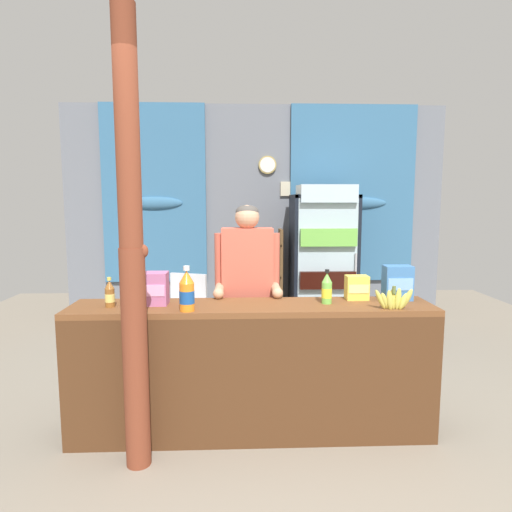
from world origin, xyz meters
TOP-DOWN VIEW (x-y plane):
  - ground_plane at (0.00, 1.27)m, footprint 8.23×8.23m
  - back_wall_curtained at (0.02, 3.21)m, footprint 4.81×0.22m
  - stall_counter at (-0.13, 0.41)m, footprint 2.51×0.45m
  - timber_post at (-0.85, 0.14)m, footprint 0.18×0.15m
  - drink_fridge at (0.79, 2.70)m, footprint 0.76×0.66m
  - bottle_shelf_rack at (0.08, 2.92)m, footprint 0.48×0.28m
  - plastic_lawn_chair at (-0.81, 2.14)m, footprint 0.56×0.56m
  - shopkeeper at (-0.15, 0.96)m, footprint 0.51×0.42m
  - soda_bottle_orange_soda at (-0.56, 0.35)m, footprint 0.10×0.10m
  - soda_bottle_lime_soda at (0.40, 0.52)m, footprint 0.07×0.07m
  - soda_bottle_iced_tea at (-1.09, 0.47)m, footprint 0.07×0.07m
  - snack_box_instant_noodle at (0.64, 0.63)m, footprint 0.16×0.11m
  - snack_box_biscuit at (0.93, 0.61)m, footprint 0.20×0.13m
  - snack_box_wafer at (-0.80, 0.53)m, footprint 0.18×0.15m
  - banana_bunch at (0.81, 0.34)m, footprint 0.27×0.06m

SIDE VIEW (x-z plane):
  - ground_plane at x=0.00m, z-range 0.00..0.00m
  - plastic_lawn_chair at x=-0.81m, z-range 0.06..0.92m
  - stall_counter at x=-0.13m, z-range 0.09..1.02m
  - bottle_shelf_rack at x=0.08m, z-range 0.03..1.33m
  - banana_bunch at x=0.81m, z-range 0.91..1.08m
  - drink_fridge at x=0.79m, z-range 0.09..1.92m
  - shopkeeper at x=-0.15m, z-range 0.21..1.82m
  - soda_bottle_iced_tea at x=-1.09m, z-range 0.92..1.12m
  - snack_box_instant_noodle at x=0.64m, z-range 0.93..1.11m
  - soda_bottle_lime_soda at x=0.40m, z-range 0.91..1.16m
  - snack_box_wafer at x=-0.80m, z-range 0.93..1.16m
  - snack_box_biscuit at x=0.93m, z-range 0.93..1.18m
  - soda_bottle_orange_soda at x=-0.56m, z-range 0.91..1.21m
  - timber_post at x=-0.85m, z-range -0.06..2.68m
  - back_wall_curtained at x=0.02m, z-range 0.04..2.88m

